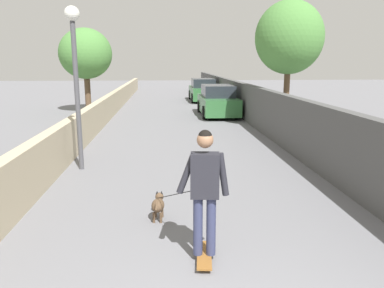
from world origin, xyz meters
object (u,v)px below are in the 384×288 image
Objects in this scene: person_skateboarder at (205,183)px; lamp_post at (75,59)px; tree_left_near at (86,54)px; car_far at (203,91)px; skateboard at (204,255)px; car_near at (218,101)px; dog at (158,204)px; tree_right_mid at (289,38)px.

lamp_post is at bearing 29.11° from person_skateboarder.
tree_left_near is 9.04m from car_far.
car_near reaches higher than skateboard.
skateboard is 0.20× the size of car_near.
car_near is 7.33m from car_far.
tree_left_near is at bearing 15.91° from skateboard.
tree_left_near is at bearing 9.78° from lamp_post.
lamp_post is at bearing 31.03° from dog.
lamp_post is 0.93× the size of car_far.
lamp_post is 4.63m from dog.
person_skateboarder is at bearing -155.64° from dog.
skateboard is at bearing -164.09° from tree_left_near.
tree_right_mid is 11.78m from skateboard.
person_skateboarder is at bearing 156.75° from tree_right_mid.
tree_left_near reaches higher than car_far.
car_near is (14.37, -2.21, 0.65)m from skateboard.
tree_right_mid reaches higher than car_near.
tree_left_near is 1.06× the size of car_near.
dog is (-14.88, -4.00, -2.82)m from tree_left_near.
dog is (-8.88, 5.09, -3.34)m from tree_right_mid.
car_near is (4.05, 2.22, -2.90)m from tree_right_mid.
skateboard is 0.19× the size of car_far.
lamp_post is at bearing -170.22° from tree_left_near.
tree_left_near is 5.45× the size of skateboard.
car_far is (16.91, -4.87, -2.05)m from lamp_post.
lamp_post reaches higher than person_skateboarder.
tree_left_near is at bearing 15.05° from dog.
tree_left_near reaches higher than car_near.
car_far is (7.33, 0.00, 0.00)m from car_near.
tree_right_mid is at bearing -168.95° from car_far.
person_skateboarder reaches higher than car_far.
tree_right_mid reaches higher than lamp_post.
lamp_post reaches higher than skateboard.
tree_right_mid is 2.88× the size of person_skateboarder.
skateboard is at bearing 0.00° from person_skateboarder.
tree_left_near is 1.04× the size of car_far.
tree_right_mid reaches higher than dog.
dog is 0.40× the size of car_far.
car_far is (11.38, 2.22, -2.90)m from tree_right_mid.
person_skateboarder is (-10.32, 4.43, -2.50)m from tree_right_mid.
car_near is 0.97× the size of car_far.
lamp_post is 2.27× the size of person_skateboarder.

